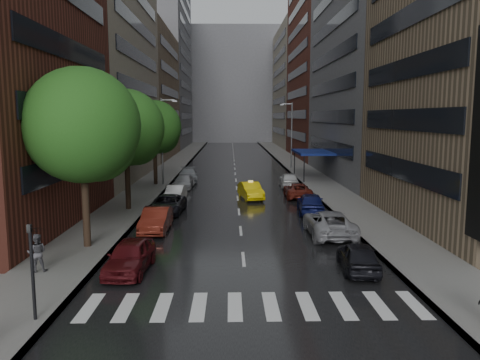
% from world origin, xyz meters
% --- Properties ---
extents(ground, '(220.00, 220.00, 0.00)m').
position_xyz_m(ground, '(0.00, 0.00, 0.00)').
color(ground, gray).
rests_on(ground, ground).
extents(road, '(14.00, 140.00, 0.01)m').
position_xyz_m(road, '(0.00, 50.00, 0.01)').
color(road, black).
rests_on(road, ground).
extents(sidewalk_left, '(4.00, 140.00, 0.15)m').
position_xyz_m(sidewalk_left, '(-9.00, 50.00, 0.07)').
color(sidewalk_left, gray).
rests_on(sidewalk_left, ground).
extents(sidewalk_right, '(4.00, 140.00, 0.15)m').
position_xyz_m(sidewalk_right, '(9.00, 50.00, 0.07)').
color(sidewalk_right, gray).
rests_on(sidewalk_right, ground).
extents(crosswalk, '(13.15, 2.80, 0.01)m').
position_xyz_m(crosswalk, '(0.20, -2.00, 0.01)').
color(crosswalk, silver).
rests_on(crosswalk, ground).
extents(buildings_left, '(8.00, 108.00, 38.00)m').
position_xyz_m(buildings_left, '(-15.00, 58.79, 15.99)').
color(buildings_left, maroon).
rests_on(buildings_left, ground).
extents(buildings_right, '(8.05, 109.10, 36.00)m').
position_xyz_m(buildings_right, '(15.00, 56.70, 15.03)').
color(buildings_right, '#937A5B').
rests_on(buildings_right, ground).
extents(building_far, '(40.00, 14.00, 32.00)m').
position_xyz_m(building_far, '(0.00, 118.00, 16.00)').
color(building_far, slate).
rests_on(building_far, ground).
extents(tree_near, '(6.23, 6.23, 9.93)m').
position_xyz_m(tree_near, '(-8.60, 6.14, 6.80)').
color(tree_near, '#382619').
rests_on(tree_near, ground).
extents(tree_mid, '(5.88, 5.88, 9.38)m').
position_xyz_m(tree_mid, '(-8.60, 16.73, 6.42)').
color(tree_mid, '#382619').
rests_on(tree_mid, ground).
extents(tree_far, '(5.64, 5.64, 8.99)m').
position_xyz_m(tree_far, '(-8.60, 30.22, 6.16)').
color(tree_far, '#382619').
rests_on(tree_far, ground).
extents(taxi, '(2.36, 4.71, 1.48)m').
position_xyz_m(taxi, '(1.15, 21.73, 0.74)').
color(taxi, yellow).
rests_on(taxi, ground).
extents(parked_cars_left, '(2.62, 35.76, 1.53)m').
position_xyz_m(parked_cars_left, '(-5.40, 18.62, 0.72)').
color(parked_cars_left, '#4D0F13').
rests_on(parked_cars_left, ground).
extents(parked_cars_right, '(2.65, 30.79, 1.60)m').
position_xyz_m(parked_cars_right, '(5.40, 15.21, 0.75)').
color(parked_cars_right, black).
rests_on(parked_cars_right, ground).
extents(ped_black_umbrella, '(0.99, 0.98, 2.09)m').
position_xyz_m(ped_black_umbrella, '(-9.61, 1.87, 1.38)').
color(ped_black_umbrella, '#4C4B50').
rests_on(ped_black_umbrella, sidewalk_left).
extents(traffic_light, '(0.18, 0.15, 3.45)m').
position_xyz_m(traffic_light, '(-7.60, -3.34, 2.23)').
color(traffic_light, black).
rests_on(traffic_light, sidewalk_left).
extents(street_lamp_left, '(1.74, 0.22, 9.00)m').
position_xyz_m(street_lamp_left, '(-7.72, 30.00, 4.89)').
color(street_lamp_left, gray).
rests_on(street_lamp_left, sidewalk_left).
extents(street_lamp_right, '(1.74, 0.22, 9.00)m').
position_xyz_m(street_lamp_right, '(7.72, 45.00, 4.89)').
color(street_lamp_right, gray).
rests_on(street_lamp_right, sidewalk_right).
extents(awning, '(4.00, 8.00, 3.12)m').
position_xyz_m(awning, '(8.98, 35.00, 3.13)').
color(awning, navy).
rests_on(awning, sidewalk_right).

